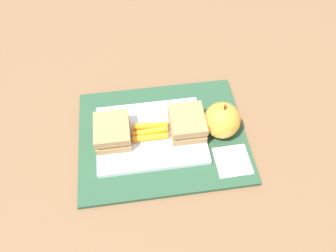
# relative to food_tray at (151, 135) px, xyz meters

# --- Properties ---
(ground_plane) EXTENTS (2.40, 2.40, 0.00)m
(ground_plane) POSITION_rel_food_tray_xyz_m (0.03, 0.00, -0.02)
(ground_plane) COLOR brown
(lunchbag_mat) EXTENTS (0.36, 0.28, 0.01)m
(lunchbag_mat) POSITION_rel_food_tray_xyz_m (0.03, 0.00, -0.01)
(lunchbag_mat) COLOR #284C33
(lunchbag_mat) RESTS_ON ground_plane
(food_tray) EXTENTS (0.23, 0.17, 0.01)m
(food_tray) POSITION_rel_food_tray_xyz_m (0.00, 0.00, 0.00)
(food_tray) COLOR white
(food_tray) RESTS_ON lunchbag_mat
(sandwich_half_left) EXTENTS (0.07, 0.08, 0.04)m
(sandwich_half_left) POSITION_rel_food_tray_xyz_m (-0.08, 0.00, 0.03)
(sandwich_half_left) COLOR #9E7A4C
(sandwich_half_left) RESTS_ON food_tray
(sandwich_half_right) EXTENTS (0.07, 0.08, 0.04)m
(sandwich_half_right) POSITION_rel_food_tray_xyz_m (0.08, 0.00, 0.03)
(sandwich_half_right) COLOR #9E7A4C
(sandwich_half_right) RESTS_ON food_tray
(carrot_sticks_bundle) EXTENTS (0.08, 0.04, 0.02)m
(carrot_sticks_bundle) POSITION_rel_food_tray_xyz_m (-0.00, 0.00, 0.01)
(carrot_sticks_bundle) COLOR orange
(carrot_sticks_bundle) RESTS_ON food_tray
(apple) EXTENTS (0.08, 0.08, 0.09)m
(apple) POSITION_rel_food_tray_xyz_m (0.15, -0.01, 0.03)
(apple) COLOR gold
(apple) RESTS_ON lunchbag_mat
(paper_napkin) EXTENTS (0.07, 0.07, 0.00)m
(paper_napkin) POSITION_rel_food_tray_xyz_m (0.16, -0.08, -0.00)
(paper_napkin) COLOR white
(paper_napkin) RESTS_ON lunchbag_mat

